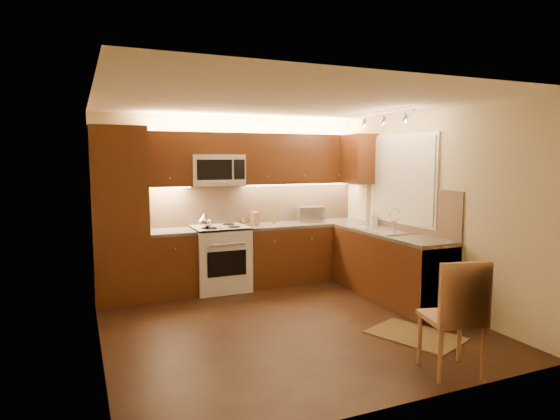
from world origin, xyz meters
name	(u,v)px	position (x,y,z in m)	size (l,w,h in m)	color
floor	(287,323)	(0.00, 0.00, 0.00)	(4.00, 4.00, 0.01)	black
ceiling	(287,102)	(0.00, 0.00, 2.50)	(4.00, 4.00, 0.01)	beige
wall_back	(233,201)	(0.00, 2.00, 1.25)	(4.00, 0.01, 2.50)	beige
wall_front	(398,245)	(0.00, -2.00, 1.25)	(4.00, 0.01, 2.50)	beige
wall_left	(96,225)	(-2.00, 0.00, 1.25)	(0.01, 4.00, 2.50)	beige
wall_right	(429,208)	(2.00, 0.00, 1.25)	(0.01, 4.00, 2.50)	beige
pantry	(120,215)	(-1.65, 1.70, 1.15)	(0.70, 0.60, 2.30)	#441F0E
base_cab_back_left	(172,264)	(-0.99, 1.70, 0.43)	(0.62, 0.60, 0.86)	#441F0E
counter_back_left	(171,232)	(-0.99, 1.70, 0.88)	(0.62, 0.60, 0.04)	#363331
base_cab_back_right	(303,253)	(1.04, 1.70, 0.43)	(1.92, 0.60, 0.86)	#441F0E
counter_back_right	(304,224)	(1.04, 1.70, 0.88)	(1.92, 0.60, 0.04)	#363331
base_cab_right	(389,266)	(1.70, 0.40, 0.43)	(0.60, 2.00, 0.86)	#441F0E
counter_right	(390,233)	(1.70, 0.40, 0.88)	(0.60, 2.00, 0.04)	#363331
dishwasher	(424,278)	(1.70, -0.30, 0.43)	(0.58, 0.60, 0.84)	silver
backsplash_back	(255,203)	(0.35, 1.99, 1.20)	(3.30, 0.02, 0.60)	tan
backsplash_right	(408,209)	(1.99, 0.40, 1.20)	(0.02, 2.00, 0.60)	tan
upper_cab_back_left	(167,159)	(-0.99, 1.82, 1.88)	(0.62, 0.35, 0.75)	#441F0E
upper_cab_back_right	(300,159)	(1.04, 1.82, 1.88)	(1.92, 0.35, 0.75)	#441F0E
upper_cab_bridge	(216,144)	(-0.30, 1.82, 2.09)	(0.76, 0.35, 0.31)	#441F0E
upper_cab_right_corner	(359,159)	(1.82, 1.40, 1.88)	(0.35, 0.50, 0.75)	#441F0E
stove	(220,258)	(-0.30, 1.68, 0.46)	(0.76, 0.65, 0.92)	silver
microwave	(216,170)	(-0.30, 1.81, 1.72)	(0.76, 0.38, 0.44)	silver
window_frame	(402,179)	(1.99, 0.55, 1.60)	(0.03, 1.44, 1.24)	silver
window_blinds	(401,179)	(1.97, 0.55, 1.60)	(0.02, 1.36, 1.16)	silver
sink	(384,225)	(1.70, 0.55, 0.98)	(0.52, 0.86, 0.15)	silver
faucet	(395,219)	(1.88, 0.55, 1.05)	(0.20, 0.04, 0.30)	silver
track_light_bar	(384,114)	(1.55, 0.40, 2.46)	(0.04, 1.20, 0.03)	silver
kettle	(205,221)	(-0.55, 1.57, 1.03)	(0.19, 0.19, 0.22)	silver
toaster_oven	(310,214)	(1.19, 1.78, 1.02)	(0.40, 0.30, 0.24)	silver
knife_block	(255,218)	(0.27, 1.77, 1.00)	(0.09, 0.14, 0.19)	#996B45
spice_jar_a	(244,221)	(0.14, 1.91, 0.95)	(0.04, 0.04, 0.10)	silver
spice_jar_b	(274,221)	(0.59, 1.82, 0.94)	(0.05, 0.05, 0.08)	olive
spice_jar_c	(252,221)	(0.28, 1.94, 0.94)	(0.04, 0.04, 0.08)	silver
spice_jar_d	(243,221)	(0.14, 1.94, 0.95)	(0.05, 0.05, 0.10)	#A47D31
soap_bottle	(374,217)	(1.92, 1.11, 1.01)	(0.10, 0.10, 0.21)	silver
rug	(415,335)	(1.10, -0.90, 0.01)	(0.62, 0.92, 0.01)	black
dining_chair	(452,315)	(0.83, -1.70, 0.52)	(0.46, 0.46, 1.03)	#996B45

